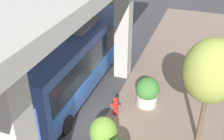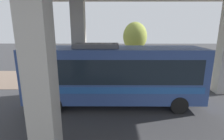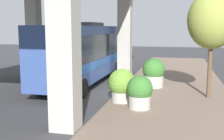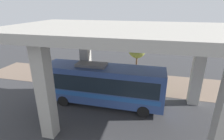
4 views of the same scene
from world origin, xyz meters
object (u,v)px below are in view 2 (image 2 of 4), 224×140
Objects in this scene: planter_middle at (170,75)px; planter_back at (163,78)px; fire_hydrant at (134,81)px; bus at (114,73)px; planter_front at (116,73)px; street_tree_near at (135,37)px.

planter_back reaches higher than planter_middle.
bus is at bearing -27.98° from fire_hydrant.
planter_front is 4.00m from planter_back.
bus is 7.18× the size of planter_middle.
planter_back is at bearing -43.03° from planter_middle.
planter_middle is 0.28× the size of street_tree_near.
fire_hydrant is at bearing -69.65° from planter_middle.
fire_hydrant is 0.69× the size of planter_back.
bus is 7.93m from street_tree_near.
bus reaches higher than fire_hydrant.
fire_hydrant is 0.64× the size of planter_front.
street_tree_near reaches higher than planter_front.
planter_front reaches higher than planter_back.
planter_front is (-1.38, -1.44, 0.30)m from fire_hydrant.
bus is 5.36m from planter_back.
street_tree_near is (-4.36, 0.53, 3.34)m from fire_hydrant.
planter_middle is at bearing 88.17° from planter_front.
bus is 6.62× the size of planter_back.
street_tree_near is (-7.42, 2.16, 1.80)m from bus.
planter_back is at bearing 129.36° from bus.
bus is 4.61m from planter_front.
street_tree_near is (-4.12, -1.86, 3.08)m from planter_back.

